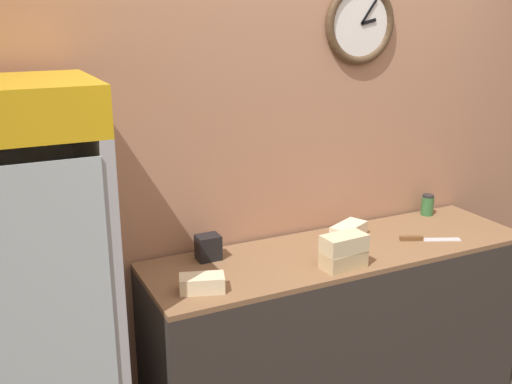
{
  "coord_description": "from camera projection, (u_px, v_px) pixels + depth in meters",
  "views": [
    {
      "loc": [
        -1.58,
        -1.46,
        2.07
      ],
      "look_at": [
        -0.48,
        0.82,
        1.29
      ],
      "focal_mm": 42.0,
      "sensor_mm": 36.0,
      "label": 1
    }
  ],
  "objects": [
    {
      "name": "wall_back",
      "position": [
        310.0,
        150.0,
        3.13
      ],
      "size": [
        5.2,
        0.1,
        2.7
      ],
      "color": "#AD7A5B",
      "rests_on": "ground_plane"
    },
    {
      "name": "prep_counter",
      "position": [
        338.0,
        331.0,
        3.1
      ],
      "size": [
        1.98,
        0.57,
        0.92
      ],
      "color": "#332D28",
      "rests_on": "ground_plane"
    },
    {
      "name": "condiment_jar",
      "position": [
        427.0,
        205.0,
        3.44
      ],
      "size": [
        0.07,
        0.07,
        0.12
      ],
      "color": "#336B38",
      "rests_on": "prep_counter"
    },
    {
      "name": "sandwich_flat_left",
      "position": [
        349.0,
        231.0,
        3.1
      ],
      "size": [
        0.24,
        0.19,
        0.07
      ],
      "color": "beige",
      "rests_on": "prep_counter"
    },
    {
      "name": "sandwich_stack_middle",
      "position": [
        344.0,
        243.0,
        2.72
      ],
      "size": [
        0.21,
        0.12,
        0.08
      ],
      "color": "beige",
      "rests_on": "sandwich_stack_bottom"
    },
    {
      "name": "sandwich_flat_right",
      "position": [
        202.0,
        283.0,
        2.52
      ],
      "size": [
        0.21,
        0.15,
        0.07
      ],
      "color": "beige",
      "rests_on": "prep_counter"
    },
    {
      "name": "sandwich_stack_bottom",
      "position": [
        343.0,
        259.0,
        2.74
      ],
      "size": [
        0.21,
        0.13,
        0.08
      ],
      "color": "tan",
      "rests_on": "prep_counter"
    },
    {
      "name": "chefs_knife",
      "position": [
        422.0,
        239.0,
        3.08
      ],
      "size": [
        0.3,
        0.16,
        0.02
      ],
      "color": "silver",
      "rests_on": "prep_counter"
    },
    {
      "name": "napkin_dispenser",
      "position": [
        208.0,
        247.0,
        2.83
      ],
      "size": [
        0.11,
        0.09,
        0.12
      ],
      "color": "black",
      "rests_on": "prep_counter"
    },
    {
      "name": "beverage_cooler",
      "position": [
        25.0,
        295.0,
        2.35
      ],
      "size": [
        0.63,
        0.63,
        1.83
      ],
      "color": "#B2B7BC",
      "rests_on": "ground_plane"
    }
  ]
}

